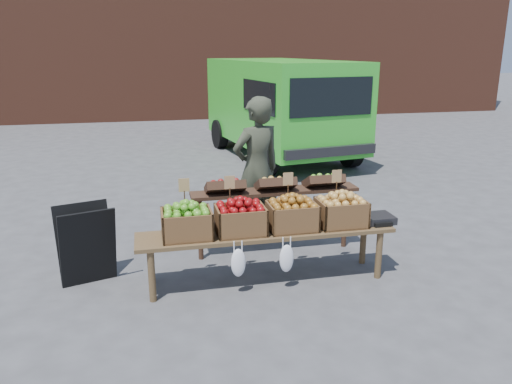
{
  "coord_description": "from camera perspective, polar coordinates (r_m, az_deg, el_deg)",
  "views": [
    {
      "loc": [
        -1.69,
        -4.43,
        2.41
      ],
      "look_at": [
        -0.51,
        0.83,
        0.85
      ],
      "focal_mm": 35.0,
      "sensor_mm": 36.0,
      "label": 1
    }
  ],
  "objects": [
    {
      "name": "delivery_van",
      "position": [
        11.37,
        2.75,
        9.4
      ],
      "size": [
        2.95,
        5.1,
        2.15
      ],
      "primitive_type": null,
      "rotation": [
        0.0,
        0.0,
        0.16
      ],
      "color": "green",
      "rests_on": "ground"
    },
    {
      "name": "crate_green_apples",
      "position": [
        5.43,
        9.69,
        -2.32
      ],
      "size": [
        0.5,
        0.4,
        0.28
      ],
      "primitive_type": null,
      "color": "#A59325",
      "rests_on": "display_bench"
    },
    {
      "name": "weighing_scale",
      "position": [
        5.64,
        13.66,
        -2.95
      ],
      "size": [
        0.34,
        0.3,
        0.08
      ],
      "primitive_type": "cube",
      "color": "black",
      "rests_on": "display_bench"
    },
    {
      "name": "display_bench",
      "position": [
        5.34,
        1.18,
        -7.3
      ],
      "size": [
        2.7,
        0.56,
        0.57
      ],
      "primitive_type": null,
      "color": "brown",
      "rests_on": "ground"
    },
    {
      "name": "crate_russet_pears",
      "position": [
        5.13,
        -1.78,
        -3.21
      ],
      "size": [
        0.5,
        0.4,
        0.28
      ],
      "primitive_type": null,
      "color": "#780902",
      "rests_on": "display_bench"
    },
    {
      "name": "crate_golden_apples",
      "position": [
        5.06,
        -7.92,
        -3.63
      ],
      "size": [
        0.5,
        0.4,
        0.28
      ],
      "primitive_type": null,
      "color": "#448024",
      "rests_on": "display_bench"
    },
    {
      "name": "vendor",
      "position": [
        6.33,
        0.08,
        2.56
      ],
      "size": [
        0.78,
        0.64,
        1.85
      ],
      "primitive_type": "imported",
      "rotation": [
        0.0,
        0.0,
        3.48
      ],
      "color": "#333728",
      "rests_on": "ground"
    },
    {
      "name": "chalkboard_sign",
      "position": [
        5.54,
        -18.82,
        -5.71
      ],
      "size": [
        0.63,
        0.46,
        0.86
      ],
      "primitive_type": null,
      "rotation": [
        0.0,
        0.0,
        0.29
      ],
      "color": "black",
      "rests_on": "ground"
    },
    {
      "name": "crate_red_apples",
      "position": [
        5.26,
        4.12,
        -2.76
      ],
      "size": [
        0.5,
        0.4,
        0.28
      ],
      "primitive_type": null,
      "color": "#A36F2A",
      "rests_on": "display_bench"
    },
    {
      "name": "ground",
      "position": [
        5.32,
        7.47,
        -10.94
      ],
      "size": [
        80.0,
        80.0,
        0.0
      ],
      "primitive_type": "plane",
      "color": "#48484A"
    },
    {
      "name": "back_table",
      "position": [
        5.97,
        2.18,
        -2.3
      ],
      "size": [
        2.1,
        0.44,
        1.04
      ],
      "primitive_type": null,
      "color": "#352115",
      "rests_on": "ground"
    }
  ]
}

